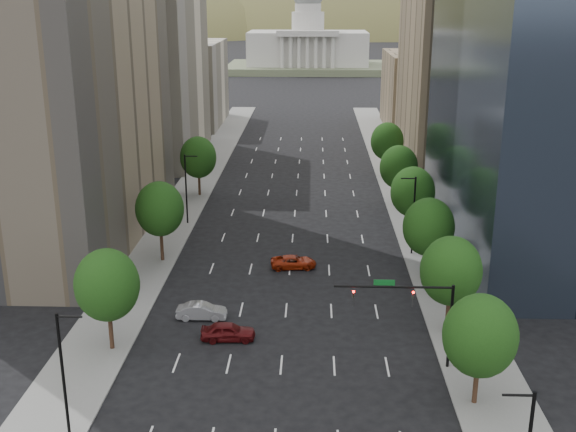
# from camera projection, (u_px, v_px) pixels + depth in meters

# --- Properties ---
(sidewalk_left) EXTENTS (6.00, 200.00, 0.15)m
(sidewalk_left) POSITION_uv_depth(u_px,v_px,m) (164.00, 236.00, 84.24)
(sidewalk_left) COLOR slate
(sidewalk_left) RESTS_ON ground
(sidewalk_right) EXTENTS (6.00, 200.00, 0.15)m
(sidewalk_right) POSITION_uv_depth(u_px,v_px,m) (423.00, 239.00, 83.18)
(sidewalk_right) COLOR slate
(sidewalk_right) RESTS_ON ground
(midrise_cream_left) EXTENTS (14.00, 30.00, 35.00)m
(midrise_cream_left) POSITION_uv_depth(u_px,v_px,m) (155.00, 57.00, 120.23)
(midrise_cream_left) COLOR beige
(midrise_cream_left) RESTS_ON ground
(filler_left) EXTENTS (14.00, 26.00, 18.00)m
(filler_left) POSITION_uv_depth(u_px,v_px,m) (190.00, 84.00, 154.23)
(filler_left) COLOR beige
(filler_left) RESTS_ON ground
(parking_tan_right) EXTENTS (14.00, 30.00, 30.00)m
(parking_tan_right) POSITION_uv_depth(u_px,v_px,m) (450.00, 75.00, 116.42)
(parking_tan_right) COLOR #8C7759
(parking_tan_right) RESTS_ON ground
(filler_right) EXTENTS (14.00, 26.00, 16.00)m
(filler_right) POSITION_uv_depth(u_px,v_px,m) (419.00, 91.00, 149.96)
(filler_right) COLOR #8C7759
(filler_right) RESTS_ON ground
(tree_right_0) EXTENTS (5.20, 5.20, 8.39)m
(tree_right_0) POSITION_uv_depth(u_px,v_px,m) (480.00, 336.00, 48.29)
(tree_right_0) COLOR #382316
(tree_right_0) RESTS_ON ground
(tree_right_1) EXTENTS (5.20, 5.20, 8.75)m
(tree_right_1) POSITION_uv_depth(u_px,v_px,m) (451.00, 271.00, 58.65)
(tree_right_1) COLOR #382316
(tree_right_1) RESTS_ON ground
(tree_right_2) EXTENTS (5.20, 5.20, 8.61)m
(tree_right_2) POSITION_uv_depth(u_px,v_px,m) (429.00, 227.00, 70.12)
(tree_right_2) COLOR #382316
(tree_right_2) RESTS_ON ground
(tree_right_3) EXTENTS (5.20, 5.20, 8.89)m
(tree_right_3) POSITION_uv_depth(u_px,v_px,m) (413.00, 192.00, 81.46)
(tree_right_3) COLOR #382316
(tree_right_3) RESTS_ON ground
(tree_right_4) EXTENTS (5.20, 5.20, 8.46)m
(tree_right_4) POSITION_uv_depth(u_px,v_px,m) (399.00, 167.00, 94.93)
(tree_right_4) COLOR #382316
(tree_right_4) RESTS_ON ground
(tree_right_5) EXTENTS (5.20, 5.20, 8.75)m
(tree_right_5) POSITION_uv_depth(u_px,v_px,m) (387.00, 141.00, 110.08)
(tree_right_5) COLOR #382316
(tree_right_5) RESTS_ON ground
(tree_left_0) EXTENTS (5.20, 5.20, 8.75)m
(tree_left_0) POSITION_uv_depth(u_px,v_px,m) (107.00, 285.00, 55.80)
(tree_left_0) COLOR #382316
(tree_left_0) RESTS_ON ground
(tree_left_1) EXTENTS (5.20, 5.20, 8.97)m
(tree_left_1) POSITION_uv_depth(u_px,v_px,m) (160.00, 209.00, 74.78)
(tree_left_1) COLOR #382316
(tree_left_1) RESTS_ON ground
(tree_left_2) EXTENTS (5.20, 5.20, 8.68)m
(tree_left_2) POSITION_uv_depth(u_px,v_px,m) (198.00, 157.00, 99.63)
(tree_left_2) COLOR #382316
(tree_left_2) RESTS_ON ground
(streetlight_rn) EXTENTS (1.70, 0.20, 9.00)m
(streetlight_rn) POSITION_uv_depth(u_px,v_px,m) (413.00, 213.00, 77.04)
(streetlight_rn) COLOR black
(streetlight_rn) RESTS_ON ground
(streetlight_ls) EXTENTS (1.70, 0.20, 9.00)m
(streetlight_ls) POSITION_uv_depth(u_px,v_px,m) (64.00, 373.00, 44.63)
(streetlight_ls) COLOR black
(streetlight_ls) RESTS_ON ground
(streetlight_ln) EXTENTS (1.70, 0.20, 9.00)m
(streetlight_ln) POSITION_uv_depth(u_px,v_px,m) (187.00, 187.00, 87.48)
(streetlight_ln) COLOR black
(streetlight_ln) RESTS_ON ground
(traffic_signal) EXTENTS (9.12, 0.40, 7.38)m
(traffic_signal) POSITION_uv_depth(u_px,v_px,m) (419.00, 307.00, 53.23)
(traffic_signal) COLOR black
(traffic_signal) RESTS_ON ground
(capitol) EXTENTS (60.00, 40.00, 35.20)m
(capitol) POSITION_uv_depth(u_px,v_px,m) (308.00, 48.00, 261.78)
(capitol) COLOR #596647
(capitol) RESTS_ON ground
(foothills) EXTENTS (720.00, 413.00, 263.00)m
(foothills) POSITION_uv_depth(u_px,v_px,m) (351.00, 73.00, 607.65)
(foothills) COLOR olive
(foothills) RESTS_ON ground
(car_maroon) EXTENTS (4.68, 2.10, 1.56)m
(car_maroon) POSITION_uv_depth(u_px,v_px,m) (228.00, 331.00, 58.92)
(car_maroon) COLOR #4C0C0E
(car_maroon) RESTS_ON ground
(car_silver) EXTENTS (4.49, 1.59, 1.48)m
(car_silver) POSITION_uv_depth(u_px,v_px,m) (202.00, 311.00, 62.78)
(car_silver) COLOR #A5A6AA
(car_silver) RESTS_ON ground
(car_red_far) EXTENTS (5.05, 2.70, 1.35)m
(car_red_far) POSITION_uv_depth(u_px,v_px,m) (294.00, 262.00, 74.47)
(car_red_far) COLOR #96220A
(car_red_far) RESTS_ON ground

